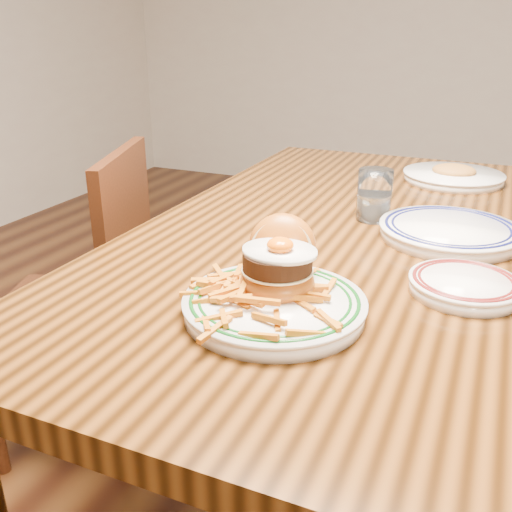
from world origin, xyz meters
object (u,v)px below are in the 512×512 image
at_px(table, 339,262).
at_px(main_plate, 276,288).
at_px(chair_left, 91,296).
at_px(side_plate, 465,284).

relative_size(table, main_plate, 5.21).
distance_m(table, main_plate, 0.45).
distance_m(table, chair_left, 0.71).
bearing_deg(table, side_plate, -41.31).
relative_size(main_plate, side_plate, 1.65).
distance_m(table, side_plate, 0.39).
relative_size(chair_left, side_plate, 4.72).
bearing_deg(side_plate, table, 120.71).
distance_m(main_plate, side_plate, 0.33).
bearing_deg(table, chair_left, -174.17).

